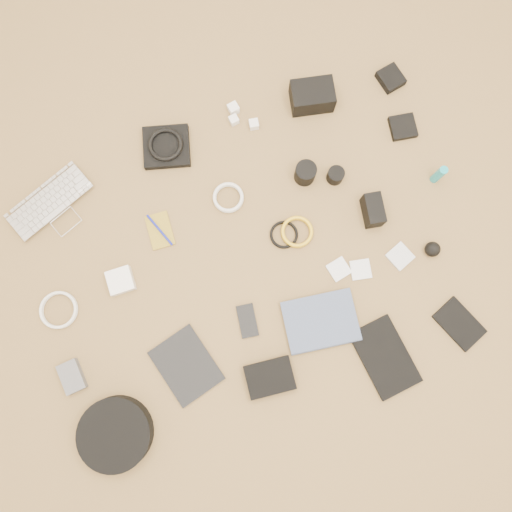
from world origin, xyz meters
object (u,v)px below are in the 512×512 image
object	(u,v)px
phone	(247,321)
dslr_camera	(312,96)
tablet	(186,365)
paperback	(327,348)
headphone_case	(116,434)
laptop	(57,211)

from	to	relation	value
phone	dslr_camera	bearing A→B (deg)	61.90
tablet	dslr_camera	bearing A→B (deg)	30.65
tablet	phone	distance (m)	0.24
dslr_camera	paperback	distance (m)	0.85
tablet	phone	xyz separation A→B (m)	(0.23, 0.07, -0.00)
dslr_camera	headphone_case	size ratio (longest dim) A/B	0.64
phone	paperback	distance (m)	0.27
laptop	headphone_case	world-z (taller)	headphone_case
laptop	dslr_camera	xyz separation A→B (m)	(0.94, 0.09, 0.03)
dslr_camera	phone	distance (m)	0.79
phone	headphone_case	distance (m)	0.53
laptop	dslr_camera	distance (m)	0.95
laptop	tablet	bearing A→B (deg)	-90.36
dslr_camera	laptop	bearing A→B (deg)	-163.23
paperback	tablet	bearing A→B (deg)	84.90
laptop	dslr_camera	world-z (taller)	dslr_camera
tablet	paperback	distance (m)	0.45
laptop	phone	distance (m)	0.74
paperback	headphone_case	bearing A→B (deg)	99.41
tablet	paperback	bearing A→B (deg)	-27.72
headphone_case	paperback	bearing A→B (deg)	2.13
phone	laptop	bearing A→B (deg)	138.16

